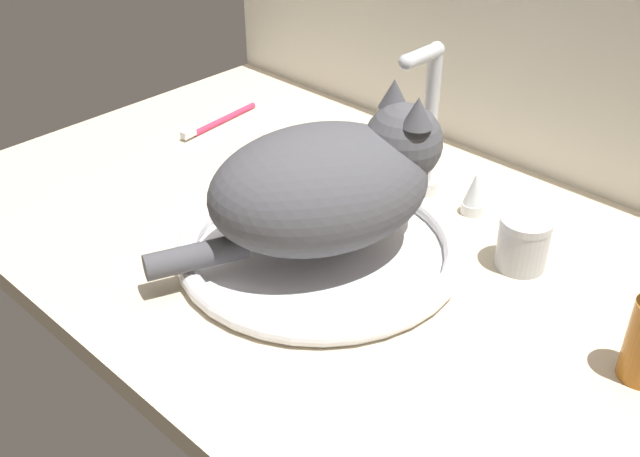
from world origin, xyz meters
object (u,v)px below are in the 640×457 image
(cat, at_px, (333,183))
(metal_jar, at_px, (523,242))
(sink_basin, at_px, (320,247))
(toothbrush, at_px, (218,122))
(faucet, at_px, (426,141))

(cat, xyz_separation_m, metal_jar, (0.19, 0.14, -0.07))
(sink_basin, height_order, cat, cat)
(cat, height_order, toothbrush, cat)
(sink_basin, bearing_deg, faucet, 90.00)
(cat, bearing_deg, metal_jar, 36.45)
(toothbrush, bearing_deg, sink_basin, -21.86)
(sink_basin, relative_size, faucet, 1.62)
(cat, distance_m, metal_jar, 0.25)
(faucet, height_order, toothbrush, faucet)
(sink_basin, xyz_separation_m, faucet, (0.00, 0.21, 0.07))
(faucet, relative_size, cat, 0.60)
(sink_basin, distance_m, faucet, 0.23)
(sink_basin, relative_size, metal_jar, 5.31)
(cat, relative_size, metal_jar, 5.46)
(sink_basin, distance_m, cat, 0.09)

